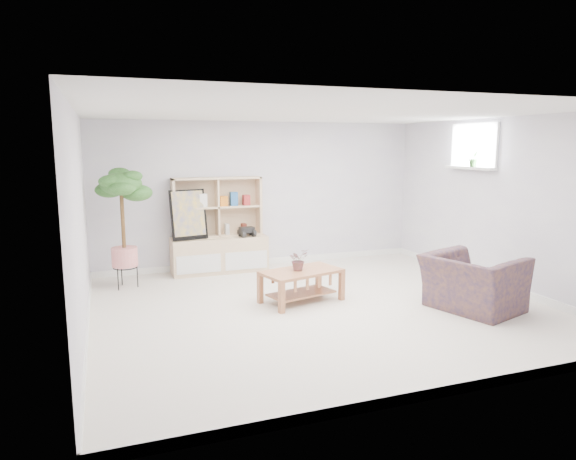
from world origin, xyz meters
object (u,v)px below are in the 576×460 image
object	(u,v)px
coffee_table	(301,286)
storage_unit	(219,225)
floor_tree	(123,229)
armchair	(473,279)

from	to	relation	value
coffee_table	storage_unit	bearing A→B (deg)	93.63
storage_unit	coffee_table	distance (m)	2.12
floor_tree	armchair	world-z (taller)	floor_tree
storage_unit	armchair	bearing A→B (deg)	-49.88
storage_unit	armchair	xyz separation A→B (m)	(2.51, -2.98, -0.37)
floor_tree	armchair	distance (m)	4.73
storage_unit	coffee_table	size ratio (longest dim) A/B	1.48
storage_unit	armchair	size ratio (longest dim) A/B	1.43
coffee_table	armchair	size ratio (longest dim) A/B	0.97
storage_unit	coffee_table	xyz separation A→B (m)	(0.65, -1.94, -0.55)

